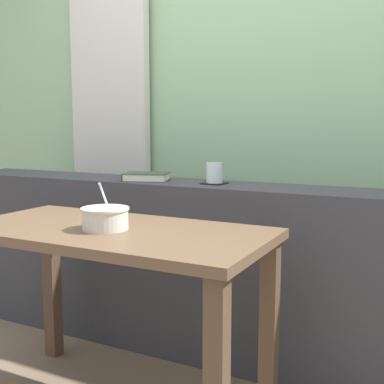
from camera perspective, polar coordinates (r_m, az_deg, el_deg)
name	(u,v)px	position (r m, az deg, el deg)	size (l,w,h in m)	color
outdoor_backdrop	(252,66)	(2.88, 7.00, 14.27)	(4.80, 0.08, 2.80)	#9EC699
curtain_left_panel	(110,97)	(3.22, -9.52, 10.85)	(0.56, 0.06, 2.50)	silver
dark_console_ledge	(198,268)	(2.33, 0.73, -8.85)	(2.80, 0.32, 0.81)	#38383D
breakfast_table	(113,260)	(1.83, -9.15, -7.84)	(1.14, 0.57, 0.70)	brown
coaster_square	(214,183)	(2.21, 2.60, 1.01)	(0.10, 0.10, 0.01)	black
juice_glass	(214,174)	(2.21, 2.61, 2.12)	(0.07, 0.07, 0.09)	white
closed_book	(146,177)	(2.36, -5.35, 1.78)	(0.25, 0.21, 0.04)	#334233
soup_bowl	(105,219)	(1.78, -10.03, -3.05)	(0.17, 0.17, 0.17)	beige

